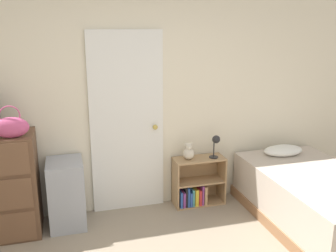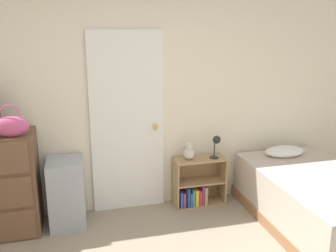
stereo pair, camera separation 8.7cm
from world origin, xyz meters
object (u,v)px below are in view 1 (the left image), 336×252
object	(u,v)px
desk_lamp	(216,142)
bed	(315,199)
storage_bin	(66,194)
handbag	(11,127)
bookshelf	(196,186)
teddy_bear	(189,152)

from	to	relation	value
desk_lamp	bed	world-z (taller)	desk_lamp
bed	storage_bin	bearing A→B (deg)	164.83
handbag	bed	xyz separation A→B (m)	(2.95, -0.53, -0.87)
storage_bin	bed	xyz separation A→B (m)	(2.51, -0.68, -0.08)
bookshelf	bed	distance (m)	1.30
teddy_bear	desk_lamp	world-z (taller)	desk_lamp
storage_bin	bed	bearing A→B (deg)	-15.17
bookshelf	teddy_bear	distance (m)	0.44
storage_bin	desk_lamp	distance (m)	1.73
handbag	bed	size ratio (longest dim) A/B	0.18
storage_bin	bed	size ratio (longest dim) A/B	0.39
storage_bin	teddy_bear	bearing A→B (deg)	3.73
handbag	storage_bin	world-z (taller)	handbag
teddy_bear	desk_lamp	size ratio (longest dim) A/B	0.75
storage_bin	bed	world-z (taller)	storage_bin
handbag	storage_bin	bearing A→B (deg)	18.96
teddy_bear	storage_bin	bearing A→B (deg)	-176.27
desk_lamp	bed	xyz separation A→B (m)	(0.83, -0.73, -0.48)
storage_bin	desk_lamp	world-z (taller)	desk_lamp
bookshelf	teddy_bear	size ratio (longest dim) A/B	2.96
bed	desk_lamp	bearing A→B (deg)	138.68
storage_bin	teddy_bear	distance (m)	1.40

